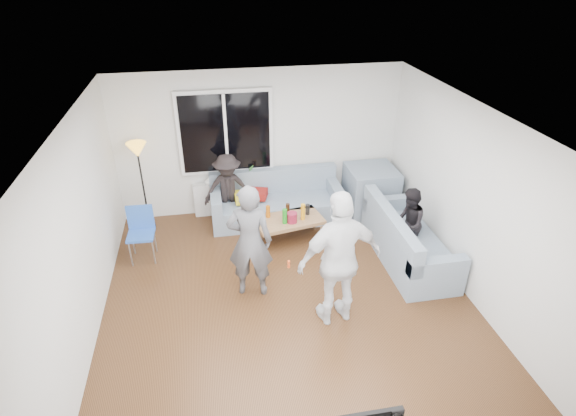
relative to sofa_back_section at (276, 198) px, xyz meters
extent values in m
cube|color=#56351C|center=(-0.20, -2.27, -0.45)|extent=(5.00, 5.50, 0.04)
cube|color=white|center=(-0.20, -2.27, 2.20)|extent=(5.00, 5.50, 0.04)
cube|color=silver|center=(-0.20, 0.50, 0.88)|extent=(5.00, 0.04, 2.60)
cube|color=silver|center=(-0.20, -5.04, 0.88)|extent=(5.00, 0.04, 2.60)
cube|color=silver|center=(-2.72, -2.27, 0.88)|extent=(0.04, 5.50, 2.60)
cube|color=silver|center=(2.32, -2.27, 0.88)|extent=(0.04, 5.50, 2.60)
cube|color=white|center=(-0.80, 0.42, 1.12)|extent=(1.62, 0.06, 1.47)
cube|color=black|center=(-0.80, 0.38, 1.12)|extent=(1.50, 0.02, 1.35)
cube|color=white|center=(-0.80, 0.37, 1.12)|extent=(0.05, 0.03, 1.35)
cube|color=silver|center=(-0.80, 0.38, -0.11)|extent=(1.30, 0.12, 0.62)
imported|color=#32692A|center=(-0.43, 0.35, 0.36)|extent=(0.22, 0.19, 0.32)
imported|color=silver|center=(-1.15, 0.35, 0.28)|extent=(0.19, 0.19, 0.16)
cube|color=gray|center=(1.75, 0.00, 0.00)|extent=(0.85, 0.85, 0.85)
cube|color=gold|center=(-0.54, -0.02, 0.09)|extent=(0.39, 0.33, 0.14)
cube|color=maroon|center=(-0.34, 0.06, 0.09)|extent=(0.43, 0.40, 0.13)
cube|color=#A67950|center=(0.09, -0.71, -0.22)|extent=(1.20, 0.80, 0.40)
cylinder|color=maroon|center=(0.12, -0.82, 0.06)|extent=(0.17, 0.17, 0.17)
imported|color=#4C4D51|center=(-0.67, -1.95, 0.42)|extent=(0.68, 0.51, 1.68)
imported|color=silver|center=(0.37, -2.69, 0.51)|extent=(1.15, 0.61, 1.86)
imported|color=black|center=(1.82, -1.49, 0.16)|extent=(0.61, 0.68, 1.16)
imported|color=black|center=(-0.84, 0.03, 0.23)|extent=(0.85, 0.49, 1.30)
cylinder|color=#198A1B|center=(0.00, -0.83, 0.10)|extent=(0.08, 0.08, 0.25)
cylinder|color=#BD5A0B|center=(-0.23, -0.59, 0.08)|extent=(0.07, 0.07, 0.21)
cylinder|color=black|center=(0.43, -0.62, 0.07)|extent=(0.07, 0.07, 0.19)
cylinder|color=black|center=(0.10, -0.59, 0.08)|extent=(0.07, 0.07, 0.21)
cylinder|color=orange|center=(0.32, -0.76, 0.11)|extent=(0.07, 0.07, 0.28)
camera|label=1|loc=(-1.10, -7.12, 3.82)|focal=28.68mm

